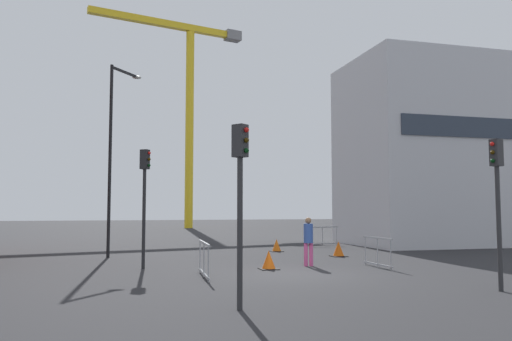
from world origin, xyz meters
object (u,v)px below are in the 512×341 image
traffic_light_far (240,184)px  traffic_cone_on_verge (269,261)px  construction_crane (187,91)px  pedestrian_waiting (308,238)px  traffic_cone_striped (277,246)px  traffic_cone_orange (338,249)px  traffic_light_crosswalk (145,189)px  traffic_light_verge (497,188)px  streetlamp_tall (114,144)px

traffic_light_far → traffic_cone_on_verge: traffic_light_far is taller
construction_crane → pedestrian_waiting: 40.23m
construction_crane → traffic_cone_striped: bearing=-88.8°
traffic_cone_striped → traffic_cone_on_verge: 7.40m
traffic_cone_orange → traffic_light_crosswalk: bearing=-163.7°
construction_crane → traffic_cone_orange: (2.52, -34.48, -14.78)m
traffic_light_crosswalk → traffic_light_far: size_ratio=1.08×
traffic_light_verge → traffic_cone_orange: bearing=90.5°
streetlamp_tall → traffic_cone_on_verge: size_ratio=13.05×
traffic_light_verge → streetlamp_tall: bearing=128.9°
construction_crane → traffic_cone_orange: bearing=-85.8°
traffic_light_far → traffic_cone_orange: traffic_light_far is taller
traffic_light_verge → traffic_light_crosswalk: traffic_light_crosswalk is taller
construction_crane → traffic_cone_orange: construction_crane is taller
traffic_light_crosswalk → pedestrian_waiting: size_ratio=2.36×
streetlamp_tall → traffic_cone_orange: 10.98m
traffic_cone_striped → traffic_cone_orange: 3.71m
traffic_light_crosswalk → traffic_cone_on_verge: traffic_light_crosswalk is taller
traffic_cone_on_verge → pedestrian_waiting: bearing=18.4°
traffic_cone_striped → traffic_cone_orange: size_ratio=0.91×
traffic_light_crosswalk → traffic_cone_striped: 9.13m
construction_crane → streetlamp_tall: (-7.17, -32.22, -10.14)m
traffic_light_crosswalk → traffic_light_far: traffic_light_crosswalk is taller
pedestrian_waiting → traffic_cone_orange: size_ratio=2.67×
traffic_light_verge → pedestrian_waiting: traffic_light_verge is taller
traffic_light_crosswalk → traffic_cone_striped: (6.67, 5.70, -2.53)m
construction_crane → traffic_cone_orange: size_ratio=34.11×
construction_crane → streetlamp_tall: 34.53m
construction_crane → pedestrian_waiting: construction_crane is taller
pedestrian_waiting → streetlamp_tall: bearing=142.3°
streetlamp_tall → traffic_cone_on_verge: (5.37, -6.03, -4.66)m
traffic_light_far → traffic_cone_striped: traffic_light_far is taller
traffic_light_far → pedestrian_waiting: traffic_light_far is taller
construction_crane → streetlamp_tall: construction_crane is taller
traffic_light_crosswalk → traffic_cone_orange: (8.54, 2.49, -2.50)m
traffic_light_crosswalk → traffic_cone_on_verge: bearing=-16.9°
traffic_light_far → traffic_cone_striped: 14.79m
pedestrian_waiting → construction_crane: bearing=89.8°
traffic_light_crosswalk → traffic_light_verge: bearing=-40.6°
pedestrian_waiting → traffic_cone_orange: bearing=50.7°
construction_crane → traffic_light_verge: 46.14m
construction_crane → traffic_light_verge: construction_crane is taller
traffic_light_far → pedestrian_waiting: (4.29, 7.28, -1.59)m
traffic_light_verge → traffic_light_far: 7.02m
traffic_light_crosswalk → traffic_light_far: (1.63, -8.00, -0.19)m
traffic_light_far → traffic_cone_on_verge: (2.59, 6.72, -2.32)m
traffic_light_crosswalk → traffic_cone_on_verge: size_ratio=6.49×
traffic_light_crosswalk → pedestrian_waiting: bearing=-7.0°
traffic_cone_striped → traffic_cone_on_verge: size_ratio=0.94×
traffic_light_verge → traffic_light_crosswalk: (-8.62, 7.37, 0.18)m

